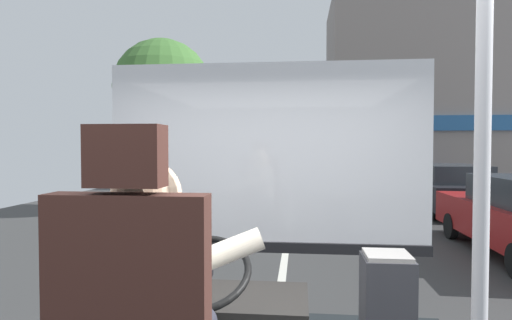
{
  "coord_description": "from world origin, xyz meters",
  "views": [
    {
      "loc": [
        0.26,
        -1.67,
        1.94
      ],
      "look_at": [
        -0.02,
        0.97,
        1.86
      ],
      "focal_mm": 29.72,
      "sensor_mm": 36.0,
      "label": 1
    }
  ],
  "objects": [
    {
      "name": "parked_car_blue",
      "position": [
        4.39,
        17.15,
        0.7
      ],
      "size": [
        1.95,
        4.27,
        1.36
      ],
      "color": "navy",
      "rests_on": "ground"
    },
    {
      "name": "handrail_pole",
      "position": [
        0.78,
        -0.4,
        1.79
      ],
      "size": [
        0.04,
        0.04,
        2.3
      ],
      "color": "#B7B7BC",
      "rests_on": "bus_floor"
    },
    {
      "name": "bus_driver",
      "position": [
        -0.24,
        -0.29,
        1.43
      ],
      "size": [
        0.75,
        0.53,
        0.75
      ],
      "color": "#282833",
      "rests_on": "driver_seat"
    },
    {
      "name": "windshield_panel",
      "position": [
        0.0,
        1.62,
        1.69
      ],
      "size": [
        2.5,
        0.08,
        1.48
      ],
      "color": "silver"
    },
    {
      "name": "ground",
      "position": [
        0.0,
        8.8,
        -0.02
      ],
      "size": [
        18.0,
        44.0,
        0.06
      ],
      "color": "#363636"
    },
    {
      "name": "street_tree",
      "position": [
        -3.61,
        10.0,
        3.55
      ],
      "size": [
        2.75,
        2.75,
        4.95
      ],
      "color": "#4C3828",
      "rests_on": "ground"
    },
    {
      "name": "parked_car_black",
      "position": [
        4.55,
        11.2,
        0.73
      ],
      "size": [
        1.96,
        4.41,
        1.41
      ],
      "color": "black",
      "rests_on": "ground"
    },
    {
      "name": "shop_building",
      "position": [
        6.86,
        18.53,
        4.26
      ],
      "size": [
        10.43,
        5.73,
        8.53
      ],
      "color": "gray",
      "rests_on": "ground"
    }
  ]
}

